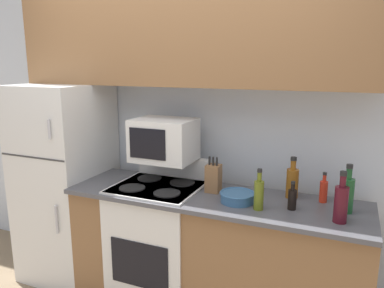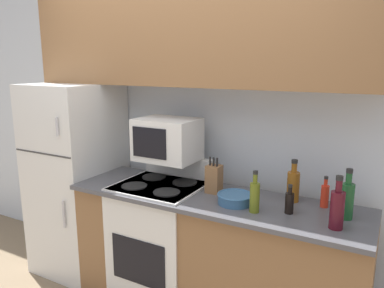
{
  "view_description": "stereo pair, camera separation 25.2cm",
  "coord_description": "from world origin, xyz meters",
  "px_view_note": "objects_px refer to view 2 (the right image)",
  "views": [
    {
      "loc": [
        1.14,
        -2.01,
        1.8
      ],
      "look_at": [
        0.17,
        0.25,
        1.26
      ],
      "focal_mm": 35.0,
      "sensor_mm": 36.0,
      "label": 1
    },
    {
      "loc": [
        1.37,
        -1.9,
        1.8
      ],
      "look_at": [
        0.17,
        0.25,
        1.26
      ],
      "focal_mm": 35.0,
      "sensor_mm": 36.0,
      "label": 2
    }
  ],
  "objects_px": {
    "bowl": "(235,198)",
    "bottle_whiskey": "(293,185)",
    "bottle_hot_sauce": "(325,195)",
    "bottle_olive_oil": "(255,196)",
    "knife_block": "(214,179)",
    "bottle_soy_sauce": "(289,202)",
    "stove": "(161,241)",
    "refrigerator": "(77,178)",
    "microwave": "(167,139)",
    "bottle_wine_green": "(347,199)",
    "bottle_wine_red": "(337,208)"
  },
  "relations": [
    {
      "from": "refrigerator",
      "to": "microwave",
      "type": "distance_m",
      "value": 1.01
    },
    {
      "from": "microwave",
      "to": "bottle_soy_sauce",
      "type": "distance_m",
      "value": 1.0
    },
    {
      "from": "bowl",
      "to": "bottle_whiskey",
      "type": "bearing_deg",
      "value": 35.67
    },
    {
      "from": "knife_block",
      "to": "bottle_wine_green",
      "type": "distance_m",
      "value": 0.87
    },
    {
      "from": "knife_block",
      "to": "bottle_olive_oil",
      "type": "relative_size",
      "value": 0.98
    },
    {
      "from": "bottle_wine_green",
      "to": "bottle_hot_sauce",
      "type": "bearing_deg",
      "value": 138.66
    },
    {
      "from": "stove",
      "to": "bottle_wine_green",
      "type": "distance_m",
      "value": 1.38
    },
    {
      "from": "refrigerator",
      "to": "bowl",
      "type": "distance_m",
      "value": 1.54
    },
    {
      "from": "knife_block",
      "to": "bottle_whiskey",
      "type": "distance_m",
      "value": 0.53
    },
    {
      "from": "knife_block",
      "to": "bottle_olive_oil",
      "type": "xyz_separation_m",
      "value": [
        0.37,
        -0.2,
        0.0
      ]
    },
    {
      "from": "bottle_soy_sauce",
      "to": "knife_block",
      "type": "bearing_deg",
      "value": 168.24
    },
    {
      "from": "refrigerator",
      "to": "bottle_wine_red",
      "type": "height_order",
      "value": "refrigerator"
    },
    {
      "from": "bowl",
      "to": "microwave",
      "type": "bearing_deg",
      "value": 165.56
    },
    {
      "from": "stove",
      "to": "knife_block",
      "type": "height_order",
      "value": "knife_block"
    },
    {
      "from": "stove",
      "to": "bottle_soy_sauce",
      "type": "bearing_deg",
      "value": -2.52
    },
    {
      "from": "bottle_whiskey",
      "to": "bottle_wine_red",
      "type": "relative_size",
      "value": 0.93
    },
    {
      "from": "bottle_hot_sauce",
      "to": "bottle_whiskey",
      "type": "xyz_separation_m",
      "value": [
        -0.2,
        0.01,
        0.03
      ]
    },
    {
      "from": "bottle_hot_sauce",
      "to": "bottle_wine_green",
      "type": "bearing_deg",
      "value": -41.34
    },
    {
      "from": "bottle_soy_sauce",
      "to": "bottle_hot_sauce",
      "type": "bearing_deg",
      "value": 51.21
    },
    {
      "from": "microwave",
      "to": "bottle_whiskey",
      "type": "bearing_deg",
      "value": 4.09
    },
    {
      "from": "bowl",
      "to": "bottle_wine_red",
      "type": "xyz_separation_m",
      "value": [
        0.62,
        -0.08,
        0.08
      ]
    },
    {
      "from": "microwave",
      "to": "bottle_hot_sauce",
      "type": "height_order",
      "value": "microwave"
    },
    {
      "from": "knife_block",
      "to": "bottle_soy_sauce",
      "type": "height_order",
      "value": "knife_block"
    },
    {
      "from": "refrigerator",
      "to": "bowl",
      "type": "relative_size",
      "value": 7.07
    },
    {
      "from": "bottle_soy_sauce",
      "to": "bottle_wine_red",
      "type": "relative_size",
      "value": 0.6
    },
    {
      "from": "knife_block",
      "to": "bottle_olive_oil",
      "type": "bearing_deg",
      "value": -28.42
    },
    {
      "from": "stove",
      "to": "bottle_wine_red",
      "type": "bearing_deg",
      "value": -5.96
    },
    {
      "from": "refrigerator",
      "to": "bottle_olive_oil",
      "type": "bearing_deg",
      "value": -6.45
    },
    {
      "from": "stove",
      "to": "bottle_hot_sauce",
      "type": "bearing_deg",
      "value": 8.35
    },
    {
      "from": "stove",
      "to": "microwave",
      "type": "height_order",
      "value": "microwave"
    },
    {
      "from": "bowl",
      "to": "bottle_hot_sauce",
      "type": "xyz_separation_m",
      "value": [
        0.51,
        0.22,
        0.04
      ]
    },
    {
      "from": "bottle_wine_red",
      "to": "bottle_hot_sauce",
      "type": "bearing_deg",
      "value": 110.85
    },
    {
      "from": "microwave",
      "to": "bottle_wine_red",
      "type": "height_order",
      "value": "microwave"
    },
    {
      "from": "stove",
      "to": "bowl",
      "type": "relative_size",
      "value": 4.7
    },
    {
      "from": "bottle_hot_sauce",
      "to": "bottle_whiskey",
      "type": "bearing_deg",
      "value": 178.51
    },
    {
      "from": "bottle_olive_oil",
      "to": "microwave",
      "type": "bearing_deg",
      "value": 163.35
    },
    {
      "from": "stove",
      "to": "bottle_hot_sauce",
      "type": "height_order",
      "value": "bottle_hot_sauce"
    },
    {
      "from": "stove",
      "to": "bottle_soy_sauce",
      "type": "xyz_separation_m",
      "value": [
        0.96,
        -0.04,
        0.5
      ]
    },
    {
      "from": "microwave",
      "to": "bottle_wine_green",
      "type": "xyz_separation_m",
      "value": [
        1.27,
        -0.06,
        -0.22
      ]
    },
    {
      "from": "bowl",
      "to": "bottle_whiskey",
      "type": "xyz_separation_m",
      "value": [
        0.31,
        0.22,
        0.07
      ]
    },
    {
      "from": "microwave",
      "to": "stove",
      "type": "bearing_deg",
      "value": -90.63
    },
    {
      "from": "refrigerator",
      "to": "bottle_whiskey",
      "type": "relative_size",
      "value": 5.82
    },
    {
      "from": "bowl",
      "to": "bottle_olive_oil",
      "type": "bearing_deg",
      "value": -24.85
    },
    {
      "from": "bottle_hot_sauce",
      "to": "bottle_whiskey",
      "type": "relative_size",
      "value": 0.71
    },
    {
      "from": "refrigerator",
      "to": "knife_block",
      "type": "bearing_deg",
      "value": 0.4
    },
    {
      "from": "bottle_hot_sauce",
      "to": "stove",
      "type": "bearing_deg",
      "value": -171.65
    },
    {
      "from": "stove",
      "to": "bottle_wine_red",
      "type": "xyz_separation_m",
      "value": [
        1.24,
        -0.13,
        0.55
      ]
    },
    {
      "from": "knife_block",
      "to": "bottle_whiskey",
      "type": "relative_size",
      "value": 0.91
    },
    {
      "from": "stove",
      "to": "bowl",
      "type": "height_order",
      "value": "stove"
    },
    {
      "from": "bottle_soy_sauce",
      "to": "bottle_wine_green",
      "type": "xyz_separation_m",
      "value": [
        0.31,
        0.08,
        0.05
      ]
    }
  ]
}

